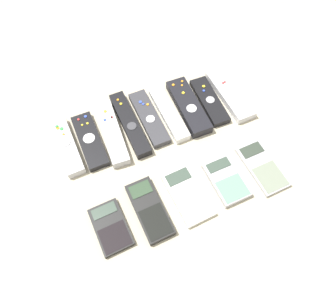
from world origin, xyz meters
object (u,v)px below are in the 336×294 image
Objects in this scene: remote_8 at (230,94)px; calculator_3 at (226,180)px; calculator_0 at (111,227)px; remote_7 at (209,101)px; remote_1 at (90,141)px; remote_5 at (169,114)px; calculator_4 at (262,167)px; remote_0 at (67,146)px; calculator_2 at (188,195)px; calculator_1 at (150,209)px; remote_2 at (112,133)px; remote_6 at (188,106)px; remote_4 at (149,118)px; remote_3 at (130,124)px.

remote_8 reaches higher than calculator_3.
calculator_0 is at bearing 178.31° from calculator_3.
remote_7 reaches higher than calculator_3.
remote_1 is 0.22m from remote_5.
calculator_4 is at bearing -59.28° from remote_5.
remote_0 is 1.19× the size of calculator_2.
remote_0 and remote_8 have the same top height.
calculator_0 is (-0.43, -0.24, -0.00)m from remote_8.
calculator_1 is at bearing 176.34° from calculator_2.
remote_0 is at bearing 148.29° from calculator_4.
remote_2 is 1.06× the size of remote_6.
calculator_3 is (0.11, -0.25, -0.00)m from remote_4.
remote_2 is at bearing -179.32° from remote_6.
remote_3 reaches higher than remote_8.
calculator_1 is 0.30m from calculator_4.
remote_4 is 1.54× the size of calculator_0.
remote_1 is 0.24m from calculator_0.
calculator_3 is 0.10m from calculator_4.
calculator_2 is at bearing -48.67° from remote_0.
remote_7 reaches higher than calculator_4.
remote_4 is at bearing 111.32° from calculator_3.
remote_7 is at bearing -1.16° from remote_6.
remote_6 is at bearing 176.50° from remote_8.
remote_2 is 1.36× the size of calculator_2.
remote_1 is 0.28m from remote_6.
remote_7 is 0.29m from calculator_2.
remote_5 is 1.55× the size of calculator_0.
calculator_0 is at bearing 179.76° from calculator_1.
remote_6 is at bearing -5.77° from remote_4.
remote_0 is at bearing 141.97° from calculator_3.
remote_5 is at bearing -6.39° from remote_3.
remote_6 is (0.06, -0.00, 0.00)m from remote_5.
remote_3 is 1.15× the size of remote_4.
calculator_4 is (0.44, -0.24, -0.01)m from remote_0.
remote_8 is at bearing -4.27° from remote_3.
remote_2 is at bearing -172.03° from remote_3.
remote_7 is 1.37× the size of calculator_3.
calculator_0 is at bearing -140.94° from remote_6.
remote_2 is at bearing 178.36° from remote_5.
remote_5 is 0.97× the size of remote_8.
calculator_3 is (-0.01, -0.24, -0.00)m from remote_6.
remote_5 is 1.53× the size of calculator_3.
remote_2 reaches higher than remote_7.
calculator_3 is at bearing -44.94° from remote_2.
remote_6 reaches higher than remote_1.
calculator_4 is at bearing -31.85° from remote_0.
remote_7 is 0.24m from calculator_4.
remote_5 reaches higher than remote_1.
calculator_2 is 1.21× the size of calculator_3.
remote_6 is 0.99× the size of remote_8.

